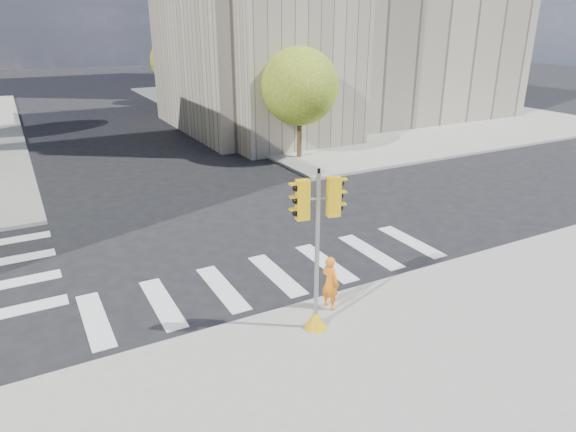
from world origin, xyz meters
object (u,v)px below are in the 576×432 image
object	(u,v)px
lamp_near	(274,70)
photographer	(330,283)
lamp_far	(198,56)
traffic_signal	(317,265)

from	to	relation	value
lamp_near	photographer	bearing A→B (deg)	-112.81
lamp_near	photographer	xyz separation A→B (m)	(-7.82, -18.60, -3.68)
lamp_far	traffic_signal	xyz separation A→B (m)	(-8.67, -33.26, -2.68)
photographer	lamp_near	bearing A→B (deg)	-40.59
lamp_far	photographer	size ratio (longest dim) A/B	5.41
traffic_signal	photographer	distance (m)	1.46
traffic_signal	photographer	size ratio (longest dim) A/B	2.78
traffic_signal	photographer	bearing A→B (deg)	48.68
lamp_far	traffic_signal	size ratio (longest dim) A/B	1.95
lamp_far	photographer	bearing A→B (deg)	-103.50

